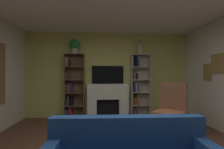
{
  "coord_description": "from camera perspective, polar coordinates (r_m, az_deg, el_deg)",
  "views": [
    {
      "loc": [
        -0.29,
        -2.42,
        1.32
      ],
      "look_at": [
        0.0,
        1.15,
        1.34
      ],
      "focal_mm": 26.65,
      "sensor_mm": 36.0,
      "label": 1
    }
  ],
  "objects": [
    {
      "name": "bookshelf_left",
      "position": [
        5.27,
        -13.28,
        -4.62
      ],
      "size": [
        0.59,
        0.29,
        1.97
      ],
      "color": "brown",
      "rests_on": "ground_plane"
    },
    {
      "name": "vase_with_flowers",
      "position": [
        5.37,
        9.64,
        8.48
      ],
      "size": [
        0.11,
        0.11,
        0.49
      ],
      "color": "beige",
      "rests_on": "bookshelf_right"
    },
    {
      "name": "fireplace",
      "position": [
        5.23,
        -1.42,
        -8.61
      ],
      "size": [
        1.37,
        0.55,
        1.05
      ],
      "color": "white",
      "rests_on": "ground_plane"
    },
    {
      "name": "armchair",
      "position": [
        3.98,
        19.55,
        -10.92
      ],
      "size": [
        0.81,
        0.81,
        1.16
      ],
      "color": "brown",
      "rests_on": "ground_plane"
    },
    {
      "name": "tv",
      "position": [
        5.27,
        -1.47,
        -0.08
      ],
      "size": [
        1.0,
        0.06,
        0.56
      ],
      "primitive_type": "cube",
      "color": "black",
      "rests_on": "fireplace"
    },
    {
      "name": "wall_back_accent",
      "position": [
        5.33,
        -1.51,
        -0.06
      ],
      "size": [
        5.22,
        0.06,
        2.67
      ],
      "primitive_type": "cube",
      "color": "#BFC566",
      "rests_on": "ground_plane"
    },
    {
      "name": "bookshelf_right",
      "position": [
        5.33,
        8.83,
        -3.99
      ],
      "size": [
        0.59,
        0.32,
        1.97
      ],
      "color": "beige",
      "rests_on": "ground_plane"
    },
    {
      "name": "potted_plant",
      "position": [
        5.27,
        -12.67,
        9.64
      ],
      "size": [
        0.32,
        0.32,
        0.45
      ],
      "color": "silver",
      "rests_on": "bookshelf_left"
    }
  ]
}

